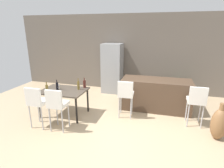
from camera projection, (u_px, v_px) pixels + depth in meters
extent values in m
plane|color=tan|center=(124.00, 124.00, 4.63)|extent=(10.00, 10.00, 0.00)
cube|color=#665B51|center=(140.00, 54.00, 6.82)|extent=(10.00, 0.12, 2.90)
cube|color=#4C3828|center=(155.00, 94.00, 5.40)|extent=(2.02, 0.81, 0.92)
cube|color=white|center=(126.00, 94.00, 4.87)|extent=(0.42, 0.42, 0.08)
cube|color=white|center=(125.00, 88.00, 4.65)|extent=(0.40, 0.09, 0.36)
cylinder|color=#B2B2B7|center=(121.00, 103.00, 5.15)|extent=(0.03, 0.03, 0.61)
cylinder|color=#B2B2B7|center=(132.00, 104.00, 5.09)|extent=(0.03, 0.03, 0.61)
cylinder|color=#B2B2B7|center=(119.00, 108.00, 4.85)|extent=(0.03, 0.03, 0.61)
cylinder|color=#B2B2B7|center=(131.00, 109.00, 4.79)|extent=(0.03, 0.03, 0.61)
cube|color=white|center=(196.00, 101.00, 4.42)|extent=(0.40, 0.40, 0.08)
cube|color=white|center=(198.00, 95.00, 4.20)|extent=(0.40, 0.06, 0.36)
cylinder|color=#B2B2B7|center=(186.00, 110.00, 4.71)|extent=(0.03, 0.03, 0.61)
cylinder|color=#B2B2B7|center=(200.00, 111.00, 4.63)|extent=(0.03, 0.03, 0.61)
cylinder|color=#B2B2B7|center=(188.00, 115.00, 4.42)|extent=(0.03, 0.03, 0.61)
cylinder|color=#B2B2B7|center=(202.00, 117.00, 4.34)|extent=(0.03, 0.03, 0.61)
cube|color=#4C4238|center=(64.00, 91.00, 4.94)|extent=(1.20, 0.85, 0.04)
cylinder|color=black|center=(55.00, 97.00, 5.52)|extent=(0.05, 0.05, 0.70)
cylinder|color=black|center=(88.00, 100.00, 5.24)|extent=(0.05, 0.05, 0.70)
cylinder|color=black|center=(40.00, 106.00, 4.85)|extent=(0.05, 0.05, 0.70)
cylinder|color=black|center=(76.00, 111.00, 4.57)|extent=(0.05, 0.05, 0.70)
cube|color=white|center=(39.00, 102.00, 4.36)|extent=(0.41, 0.41, 0.08)
cube|color=white|center=(33.00, 96.00, 4.14)|extent=(0.40, 0.07, 0.36)
cylinder|color=#B2B2B7|center=(39.00, 111.00, 4.64)|extent=(0.03, 0.03, 0.61)
cylinder|color=#B2B2B7|center=(50.00, 113.00, 4.57)|extent=(0.03, 0.03, 0.61)
cylinder|color=#B2B2B7|center=(30.00, 117.00, 4.35)|extent=(0.03, 0.03, 0.61)
cylinder|color=#B2B2B7|center=(42.00, 118.00, 4.27)|extent=(0.03, 0.03, 0.61)
cube|color=white|center=(58.00, 104.00, 4.22)|extent=(0.41, 0.41, 0.08)
cube|color=white|center=(54.00, 98.00, 4.00)|extent=(0.40, 0.07, 0.36)
cylinder|color=#B2B2B7|center=(57.00, 114.00, 4.50)|extent=(0.03, 0.03, 0.61)
cylinder|color=#B2B2B7|center=(69.00, 115.00, 4.43)|extent=(0.03, 0.03, 0.61)
cylinder|color=#B2B2B7|center=(50.00, 120.00, 4.21)|extent=(0.03, 0.03, 0.61)
cylinder|color=#B2B2B7|center=(62.00, 121.00, 4.13)|extent=(0.03, 0.03, 0.61)
cylinder|color=black|center=(57.00, 86.00, 4.89)|extent=(0.07, 0.07, 0.21)
cylinder|color=black|center=(57.00, 81.00, 4.85)|extent=(0.02, 0.02, 0.08)
cylinder|color=brown|center=(47.00, 89.00, 4.66)|extent=(0.07, 0.07, 0.22)
cylinder|color=brown|center=(46.00, 84.00, 4.62)|extent=(0.02, 0.02, 0.08)
cylinder|color=#471E19|center=(84.00, 84.00, 5.11)|extent=(0.08, 0.08, 0.21)
cylinder|color=#471E19|center=(84.00, 79.00, 5.07)|extent=(0.03, 0.03, 0.08)
cylinder|color=brown|center=(78.00, 86.00, 4.94)|extent=(0.06, 0.06, 0.23)
cylinder|color=brown|center=(78.00, 80.00, 4.90)|extent=(0.02, 0.02, 0.09)
cylinder|color=silver|center=(58.00, 88.00, 5.06)|extent=(0.06, 0.06, 0.00)
cylinder|color=silver|center=(58.00, 87.00, 5.05)|extent=(0.01, 0.01, 0.08)
cone|color=silver|center=(58.00, 84.00, 5.03)|extent=(0.07, 0.07, 0.09)
cube|color=#939699|center=(112.00, 68.00, 6.81)|extent=(0.72, 0.68, 1.84)
ellipsoid|color=brown|center=(219.00, 124.00, 3.90)|extent=(0.34, 0.34, 0.72)
cylinder|color=brown|center=(222.00, 107.00, 3.78)|extent=(0.10, 0.10, 0.15)
cylinder|color=#38383D|center=(182.00, 95.00, 6.38)|extent=(0.24, 0.24, 0.22)
sphere|color=#2D6B33|center=(183.00, 87.00, 6.29)|extent=(0.42, 0.42, 0.42)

